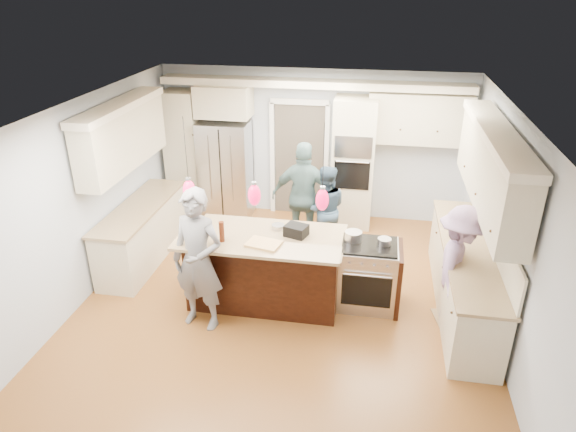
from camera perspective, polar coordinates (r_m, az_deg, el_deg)
name	(u,v)px	position (r m, az deg, el deg)	size (l,w,h in m)	color
ground_plane	(284,301)	(7.29, -0.48, -9.37)	(6.00, 6.00, 0.00)	brown
room_shell	(283,179)	(6.43, -0.54, 4.08)	(5.54, 6.04, 2.72)	#B2BCC6
refrigerator	(226,170)	(9.51, -6.85, 5.13)	(0.90, 0.70, 1.80)	#B7B7BC
oven_column	(353,163)	(9.08, 7.25, 5.81)	(0.72, 0.69, 2.30)	beige
back_upper_cabinets	(270,129)	(9.19, -2.01, 9.63)	(5.30, 0.61, 2.54)	beige
right_counter_run	(473,238)	(7.05, 19.91, -2.34)	(0.64, 3.10, 2.51)	beige
left_cabinets	(136,197)	(8.18, -16.56, 1.99)	(0.64, 2.30, 2.51)	beige
kitchen_island	(267,267)	(7.13, -2.36, -5.64)	(2.10, 1.46, 1.12)	black
island_range	(370,275)	(7.08, 9.06, -6.47)	(0.82, 0.71, 0.92)	#B7B7BC
pendant_lights	(254,195)	(6.02, -3.76, 2.37)	(1.75, 0.15, 1.03)	black
person_bar_end	(198,261)	(6.46, -9.96, -4.89)	(0.69, 0.45, 1.88)	slate
person_far_left	(325,209)	(8.27, 4.11, 0.80)	(0.71, 0.55, 1.46)	#2F465C
person_far_right	(304,197)	(8.23, 1.84, 2.11)	(1.06, 0.44, 1.82)	slate
person_range_side	(458,266)	(6.83, 18.41, -5.34)	(1.05, 0.60, 1.63)	#9B7BA6
floor_rug	(463,329)	(7.13, 18.91, -11.80)	(0.61, 0.89, 0.01)	#927250
water_bottle	(200,234)	(6.41, -9.71, -1.93)	(0.06, 0.06, 0.27)	silver
beer_bottle_a	(202,235)	(6.39, -9.54, -2.10)	(0.06, 0.06, 0.25)	#4A1D0D
beer_bottle_b	(201,236)	(6.39, -9.65, -2.22)	(0.06, 0.06, 0.22)	#4A1D0D
beer_bottle_c	(222,232)	(6.41, -7.38, -1.73)	(0.07, 0.07, 0.27)	#4A1D0D
drink_can	(215,241)	(6.38, -8.06, -2.72)	(0.06, 0.06, 0.11)	#B7B7BC
cutting_board	(264,244)	(6.33, -2.72, -3.11)	(0.41, 0.29, 0.03)	tan
pot_large	(353,236)	(6.88, 7.27, -2.24)	(0.23, 0.23, 0.13)	#B7B7BC
pot_small	(384,242)	(6.86, 10.66, -2.81)	(0.18, 0.18, 0.09)	#B7B7BC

